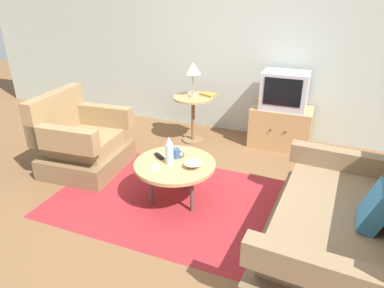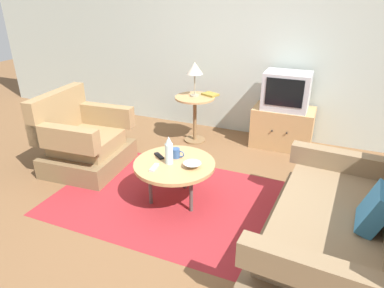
{
  "view_description": "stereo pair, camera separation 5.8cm",
  "coord_description": "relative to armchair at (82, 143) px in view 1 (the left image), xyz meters",
  "views": [
    {
      "loc": [
        1.18,
        -2.59,
        2.01
      ],
      "look_at": [
        0.0,
        0.36,
        0.55
      ],
      "focal_mm": 31.87,
      "sensor_mm": 36.0,
      "label": 1
    },
    {
      "loc": [
        1.23,
        -2.57,
        2.01
      ],
      "look_at": [
        0.0,
        0.36,
        0.55
      ],
      "focal_mm": 31.87,
      "sensor_mm": 36.0,
      "label": 2
    }
  ],
  "objects": [
    {
      "name": "ground_plane",
      "position": [
        1.42,
        -0.35,
        -0.32
      ],
      "size": [
        16.0,
        16.0,
        0.0
      ],
      "primitive_type": "plane",
      "color": "brown"
    },
    {
      "name": "vase",
      "position": [
        1.29,
        -0.27,
        0.26
      ],
      "size": [
        0.08,
        0.08,
        0.29
      ],
      "color": "silver",
      "rests_on": "coffee_table"
    },
    {
      "name": "tv_remote_silver",
      "position": [
        1.21,
        -0.43,
        0.13
      ],
      "size": [
        0.06,
        0.15,
        0.02
      ],
      "rotation": [
        0.0,
        0.0,
        1.68
      ],
      "color": "#B2B2B7",
      "rests_on": "coffee_table"
    },
    {
      "name": "book",
      "position": [
        1.12,
        1.37,
        0.35
      ],
      "size": [
        0.25,
        0.22,
        0.03
      ],
      "rotation": [
        0.0,
        0.0,
        -0.39
      ],
      "color": "olive",
      "rests_on": "side_table"
    },
    {
      "name": "table_lamp",
      "position": [
        0.93,
        1.26,
        0.71
      ],
      "size": [
        0.22,
        0.22,
        0.46
      ],
      "color": "#9E937A",
      "rests_on": "side_table"
    },
    {
      "name": "couch",
      "position": [
        2.88,
        -0.51,
        -0.04
      ],
      "size": [
        1.09,
        1.77,
        0.87
      ],
      "rotation": [
        0.0,
        0.0,
        1.5
      ],
      "color": "brown",
      "rests_on": "ground"
    },
    {
      "name": "coffee_table",
      "position": [
        1.34,
        -0.24,
        0.09
      ],
      "size": [
        0.81,
        0.81,
        0.44
      ],
      "color": "tan",
      "rests_on": "ground"
    },
    {
      "name": "area_rug",
      "position": [
        1.33,
        -0.24,
        -0.32
      ],
      "size": [
        2.5,
        1.63,
        0.0
      ],
      "primitive_type": "cube",
      "color": "maroon",
      "rests_on": "ground"
    },
    {
      "name": "armchair",
      "position": [
        0.0,
        0.0,
        0.0
      ],
      "size": [
        0.9,
        0.98,
        0.92
      ],
      "rotation": [
        0.0,
        0.0,
        -1.5
      ],
      "color": "brown",
      "rests_on": "ground"
    },
    {
      "name": "back_wall",
      "position": [
        1.42,
        1.9,
        1.03
      ],
      "size": [
        9.0,
        0.12,
        2.7
      ],
      "primitive_type": "cube",
      "color": "#B2BCB2",
      "rests_on": "ground"
    },
    {
      "name": "bowl",
      "position": [
        1.54,
        -0.27,
        0.14
      ],
      "size": [
        0.17,
        0.17,
        0.05
      ],
      "color": "silver",
      "rests_on": "coffee_table"
    },
    {
      "name": "mug",
      "position": [
        1.3,
        -0.14,
        0.17
      ],
      "size": [
        0.14,
        0.09,
        0.1
      ],
      "color": "#335184",
      "rests_on": "coffee_table"
    },
    {
      "name": "tv_remote_dark",
      "position": [
        1.13,
        -0.19,
        0.13
      ],
      "size": [
        0.15,
        0.12,
        0.02
      ],
      "rotation": [
        0.0,
        0.0,
        5.65
      ],
      "color": "black",
      "rests_on": "coffee_table"
    },
    {
      "name": "television",
      "position": [
        2.11,
        1.54,
        0.47
      ],
      "size": [
        0.58,
        0.42,
        0.49
      ],
      "color": "#B7B7BC",
      "rests_on": "tv_stand"
    },
    {
      "name": "tv_stand",
      "position": [
        2.11,
        1.55,
        -0.05
      ],
      "size": [
        0.8,
        0.51,
        0.54
      ],
      "color": "tan",
      "rests_on": "ground"
    },
    {
      "name": "side_table",
      "position": [
        0.95,
        1.23,
        0.15
      ],
      "size": [
        0.55,
        0.55,
        0.66
      ],
      "color": "tan",
      "rests_on": "ground"
    }
  ]
}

